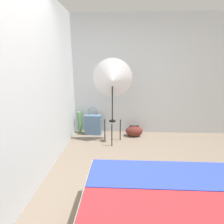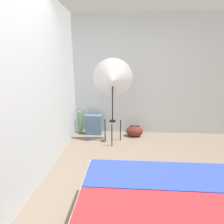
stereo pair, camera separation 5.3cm
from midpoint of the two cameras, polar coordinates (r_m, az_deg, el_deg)
The scene contains 7 objects.
ground_plane at distance 2.32m, azimuth 8.56°, elevation -27.54°, with size 14.00×14.00×0.00m, color #756656.
wall_back at distance 3.99m, azimuth 6.66°, elevation 11.33°, with size 8.00×0.05×2.60m.
wall_side_left at distance 2.93m, azimuth -19.00°, elevation 9.17°, with size 0.05×8.00×2.60m.
photo_umbrella at distance 3.38m, azimuth 0.63°, elevation 10.41°, with size 0.77×0.36×1.69m.
tote_bag at distance 4.04m, azimuth -5.68°, elevation -4.05°, with size 0.36×0.16×0.65m.
duffel_bag at distance 3.98m, azimuth 7.73°, elevation -6.21°, with size 0.38×0.24×0.25m.
paper_roll at distance 4.17m, azimuth -10.02°, elevation -3.30°, with size 0.08×0.08×0.51m.
Camera 2 is at (-0.17, -1.69, 1.58)m, focal length 28.00 mm.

